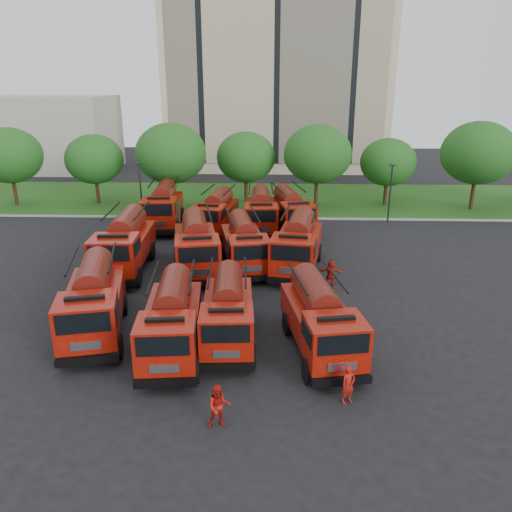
{
  "coord_description": "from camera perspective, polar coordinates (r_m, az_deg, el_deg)",
  "views": [
    {
      "loc": [
        1.91,
        -26.11,
        11.79
      ],
      "look_at": [
        0.83,
        2.44,
        1.8
      ],
      "focal_mm": 35.0,
      "sensor_mm": 36.0,
      "label": 1
    }
  ],
  "objects": [
    {
      "name": "tree_0",
      "position": [
        55.06,
        -26.37,
        10.25
      ],
      "size": [
        6.3,
        6.3,
        7.7
      ],
      "color": "#382314",
      "rests_on": "ground"
    },
    {
      "name": "firefighter_4",
      "position": [
        27.58,
        -7.31,
        -6.2
      ],
      "size": [
        0.89,
        0.72,
        1.57
      ],
      "primitive_type": "imported",
      "rotation": [
        0.0,
        0.0,
        2.83
      ],
      "color": "black",
      "rests_on": "ground"
    },
    {
      "name": "ground",
      "position": [
        28.71,
        -1.84,
        -4.98
      ],
      "size": [
        140.0,
        140.0,
        0.0
      ],
      "primitive_type": "plane",
      "color": "black",
      "rests_on": "ground"
    },
    {
      "name": "fire_truck_7",
      "position": [
        32.7,
        4.77,
        1.38
      ],
      "size": [
        3.82,
        8.08,
        3.54
      ],
      "rotation": [
        0.0,
        0.0,
        -0.15
      ],
      "color": "black",
      "rests_on": "ground"
    },
    {
      "name": "fire_truck_10",
      "position": [
        41.05,
        0.56,
        5.06
      ],
      "size": [
        2.97,
        7.55,
        3.39
      ],
      "rotation": [
        0.0,
        0.0,
        0.04
      ],
      "color": "black",
      "rests_on": "ground"
    },
    {
      "name": "firefighter_5",
      "position": [
        31.01,
        8.46,
        -3.29
      ],
      "size": [
        1.55,
        0.8,
        1.61
      ],
      "primitive_type": "imported",
      "rotation": [
        0.0,
        0.0,
        3.03
      ],
      "color": "#A3140C",
      "rests_on": "ground"
    },
    {
      "name": "fire_truck_9",
      "position": [
        41.26,
        -4.59,
        4.97
      ],
      "size": [
        3.37,
        7.41,
        3.25
      ],
      "rotation": [
        0.0,
        0.0,
        -0.13
      ],
      "color": "black",
      "rests_on": "ground"
    },
    {
      "name": "fire_truck_4",
      "position": [
        33.59,
        -14.78,
        1.38
      ],
      "size": [
        3.36,
        8.19,
        3.65
      ],
      "rotation": [
        0.0,
        0.0,
        0.07
      ],
      "color": "black",
      "rests_on": "ground"
    },
    {
      "name": "tree_3",
      "position": [
        50.69,
        -1.16,
        11.21
      ],
      "size": [
        5.88,
        5.88,
        7.19
      ],
      "color": "#382314",
      "rests_on": "ground"
    },
    {
      "name": "lawn",
      "position": [
        53.45,
        0.07,
        6.59
      ],
      "size": [
        70.0,
        16.0,
        0.12
      ],
      "primitive_type": "cube",
      "color": "#234E14",
      "rests_on": "ground"
    },
    {
      "name": "fire_truck_2",
      "position": [
        23.76,
        -3.23,
        -6.32
      ],
      "size": [
        2.83,
        6.87,
        3.06
      ],
      "rotation": [
        0.0,
        0.0,
        0.07
      ],
      "color": "black",
      "rests_on": "ground"
    },
    {
      "name": "fire_truck_3",
      "position": [
        23.04,
        7.33,
        -7.12
      ],
      "size": [
        3.62,
        7.34,
        3.2
      ],
      "rotation": [
        0.0,
        0.0,
        0.18
      ],
      "color": "black",
      "rests_on": "ground"
    },
    {
      "name": "lamp_post_0",
      "position": [
        45.79,
        -13.06,
        7.58
      ],
      "size": [
        0.6,
        0.25,
        5.11
      ],
      "color": "black",
      "rests_on": "ground"
    },
    {
      "name": "fire_truck_8",
      "position": [
        43.25,
        -10.52,
        5.6
      ],
      "size": [
        3.46,
        8.09,
        3.58
      ],
      "rotation": [
        0.0,
        0.0,
        0.09
      ],
      "color": "black",
      "rests_on": "ground"
    },
    {
      "name": "firefighter_1",
      "position": [
        19.11,
        -4.2,
        -18.87
      ],
      "size": [
        0.91,
        0.62,
        1.72
      ],
      "primitive_type": "imported",
      "rotation": [
        0.0,
        0.0,
        0.2
      ],
      "color": "#A3140C",
      "rests_on": "ground"
    },
    {
      "name": "fire_truck_1",
      "position": [
        23.07,
        -9.59,
        -7.18
      ],
      "size": [
        3.16,
        7.27,
        3.21
      ],
      "rotation": [
        0.0,
        0.0,
        0.1
      ],
      "color": "black",
      "rests_on": "ground"
    },
    {
      "name": "tree_4",
      "position": [
        49.22,
        7.06,
        11.46
      ],
      "size": [
        6.55,
        6.55,
        8.01
      ],
      "color": "#382314",
      "rests_on": "ground"
    },
    {
      "name": "fire_truck_0",
      "position": [
        25.6,
        -18.06,
        -4.88
      ],
      "size": [
        4.28,
        7.94,
        3.44
      ],
      "rotation": [
        0.0,
        0.0,
        0.24
      ],
      "color": "black",
      "rests_on": "ground"
    },
    {
      "name": "side_building",
      "position": [
        77.33,
        -22.8,
        12.79
      ],
      "size": [
        18.0,
        12.0,
        10.0
      ],
      "primitive_type": "cube",
      "color": "#A7A494",
      "rests_on": "ground"
    },
    {
      "name": "fire_truck_11",
      "position": [
        41.53,
        3.99,
        5.16
      ],
      "size": [
        4.03,
        7.79,
        3.38
      ],
      "rotation": [
        0.0,
        0.0,
        0.21
      ],
      "color": "black",
      "rests_on": "ground"
    },
    {
      "name": "apartment_building",
      "position": [
        74.05,
        2.39,
        19.81
      ],
      "size": [
        30.0,
        14.18,
        25.0
      ],
      "color": "beige",
      "rests_on": "ground"
    },
    {
      "name": "fire_truck_6",
      "position": [
        32.99,
        -1.33,
        1.38
      ],
      "size": [
        3.78,
        7.55,
        3.29
      ],
      "rotation": [
        0.0,
        0.0,
        0.19
      ],
      "color": "black",
      "rests_on": "ground"
    },
    {
      "name": "tree_2",
      "position": [
        49.05,
        -9.7,
        11.47
      ],
      "size": [
        6.72,
        6.72,
        8.22
      ],
      "color": "#382314",
      "rests_on": "ground"
    },
    {
      "name": "fire_truck_5",
      "position": [
        32.61,
        -6.85,
        1.25
      ],
      "size": [
        4.09,
        8.11,
        3.53
      ],
      "rotation": [
        0.0,
        0.0,
        0.19
      ],
      "color": "black",
      "rests_on": "ground"
    },
    {
      "name": "firefighter_3",
      "position": [
        23.68,
        10.96,
        -10.97
      ],
      "size": [
        1.13,
        0.64,
        1.68
      ],
      "primitive_type": "imported",
      "rotation": [
        0.0,
        0.0,
        3.06
      ],
      "color": "black",
      "rests_on": "ground"
    },
    {
      "name": "tree_6",
      "position": [
        52.14,
        24.08,
        10.7
      ],
      "size": [
        6.89,
        6.89,
        8.42
      ],
      "color": "#382314",
      "rests_on": "ground"
    },
    {
      "name": "firefighter_2",
      "position": [
        23.0,
        6.16,
        -11.69
      ],
      "size": [
        0.85,
        1.24,
        1.93
      ],
      "primitive_type": "imported",
      "rotation": [
        0.0,
        0.0,
        1.37
      ],
      "color": "#A3140C",
      "rests_on": "ground"
    },
    {
      "name": "firefighter_0",
      "position": [
        20.54,
        10.35,
        -16.12
      ],
      "size": [
        0.72,
        0.66,
        1.6
      ],
      "primitive_type": "imported",
      "rotation": [
        0.0,
        0.0,
        0.51
      ],
      "color": "#A3140C",
      "rests_on": "ground"
    },
    {
      "name": "tree_5",
      "position": [
        51.37,
        14.86,
        10.31
      ],
      "size": [
        5.46,
        5.46,
        6.68
      ],
      "color": "#382314",
      "rests_on": "ground"
    },
    {
      "name": "lamp_post_1",
      "position": [
        45.35,
        15.11,
        7.3
      ],
      "size": [
        0.6,
        0.25,
        5.11
      ],
      "color": "black",
      "rests_on": "ground"
    },
    {
      "name": "curb",
      "position": [
        45.58,
        -0.3,
        4.37
      ],
      "size": [
        70.0,
        0.3,
        0.14
      ],
      "primitive_type": "cube",
      "color": "gray",
      "rests_on": "ground"
    },
    {
      "name": "tree_1",
      "position": [
        52.77,
        -18.0,
        10.47
      ],
      "size": [
        5.71,
        5.71,
        6.98
      ],
      "color": "#382314",
      "rests_on": "ground"
    }
  ]
}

